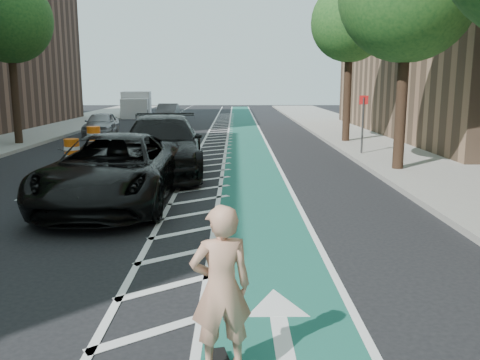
{
  "coord_description": "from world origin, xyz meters",
  "views": [
    {
      "loc": [
        2.45,
        -8.56,
        3.0
      ],
      "look_at": [
        2.53,
        1.28,
        1.1
      ],
      "focal_mm": 38.0,
      "sensor_mm": 36.0,
      "label": 1
    }
  ],
  "objects_px": {
    "skateboarder": "(221,288)",
    "suv_far": "(162,145)",
    "barrel_a": "(60,182)",
    "suv_near": "(113,170)"
  },
  "relations": [
    {
      "from": "skateboarder",
      "to": "suv_far",
      "type": "distance_m",
      "value": 12.17
    },
    {
      "from": "skateboarder",
      "to": "barrel_a",
      "type": "relative_size",
      "value": 1.98
    },
    {
      "from": "suv_near",
      "to": "barrel_a",
      "type": "xyz_separation_m",
      "value": [
        -1.61,
        0.74,
        -0.45
      ]
    },
    {
      "from": "skateboarder",
      "to": "suv_near",
      "type": "relative_size",
      "value": 0.28
    },
    {
      "from": "suv_near",
      "to": "suv_far",
      "type": "distance_m",
      "value": 4.35
    },
    {
      "from": "suv_near",
      "to": "suv_far",
      "type": "relative_size",
      "value": 0.95
    },
    {
      "from": "skateboarder",
      "to": "suv_near",
      "type": "bearing_deg",
      "value": -82.12
    },
    {
      "from": "skateboarder",
      "to": "suv_near",
      "type": "distance_m",
      "value": 8.17
    },
    {
      "from": "suv_near",
      "to": "barrel_a",
      "type": "distance_m",
      "value": 1.83
    },
    {
      "from": "barrel_a",
      "to": "suv_far",
      "type": "bearing_deg",
      "value": 58.34
    }
  ]
}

